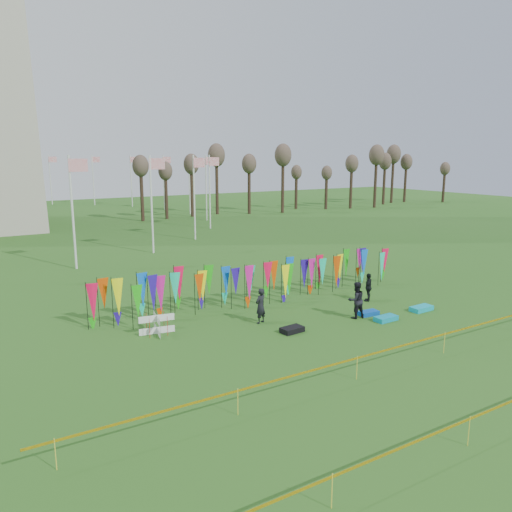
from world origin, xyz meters
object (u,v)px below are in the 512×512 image
kite_bag_turquoise (386,318)px  kite_bag_teal (421,308)px  kite_bag_blue (368,313)px  kite_bag_black (292,330)px  person_left (260,306)px  box_kite (157,324)px  person_right (368,287)px  person_mid (356,300)px

kite_bag_turquoise → kite_bag_teal: kite_bag_teal is taller
kite_bag_blue → kite_bag_black: (-4.77, -0.03, 0.01)m
person_left → kite_bag_blue: 5.69m
person_left → kite_bag_black: size_ratio=1.64×
kite_bag_teal → kite_bag_turquoise: bearing=-175.8°
kite_bag_black → box_kite: bearing=151.1°
person_left → kite_bag_teal: size_ratio=1.36×
box_kite → kite_bag_blue: bearing=-16.2°
person_right → kite_bag_turquoise: person_right is taller
kite_bag_teal → kite_bag_blue: bearing=162.9°
person_left → person_right: 7.09m
kite_bag_turquoise → kite_bag_blue: (-0.11, 1.10, -0.01)m
person_mid → kite_bag_teal: person_mid is taller
person_left → person_mid: bearing=138.0°
kite_bag_turquoise → person_right: bearing=61.2°
kite_bag_turquoise → kite_bag_black: kite_bag_black is taller
kite_bag_turquoise → kite_bag_blue: bearing=95.9°
person_mid → kite_bag_blue: 1.20m
person_left → kite_bag_blue: bearing=141.3°
kite_bag_black → person_left: bearing=107.3°
kite_bag_turquoise → person_mid: bearing=132.0°
person_mid → kite_bag_turquoise: (0.99, -1.10, -0.81)m
person_mid → person_right: bearing=-135.9°
person_mid → kite_bag_black: person_mid is taller
person_mid → kite_bag_blue: bearing=-171.7°
person_left → kite_bag_turquoise: 6.23m
kite_bag_turquoise → kite_bag_black: bearing=167.7°
box_kite → kite_bag_teal: 13.61m
person_left → kite_bag_turquoise: (5.46, -2.90, -0.75)m
kite_bag_black → kite_bag_turquoise: bearing=-12.3°
box_kite → kite_bag_black: size_ratio=0.87×
person_mid → kite_bag_teal: bearing=175.2°
kite_bag_turquoise → box_kite: bearing=158.5°
kite_bag_turquoise → kite_bag_black: size_ratio=1.11×
person_left → person_right: person_left is taller
kite_bag_teal → kite_bag_black: bearing=173.6°
person_right → kite_bag_teal: (1.14, -2.76, -0.67)m
person_mid → kite_bag_teal: (3.77, -0.89, -0.81)m
box_kite → person_left: (4.82, -1.14, 0.41)m
box_kite → person_left: person_left is taller
kite_bag_turquoise → kite_bag_teal: size_ratio=0.93×
person_mid → kite_bag_teal: size_ratio=1.46×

